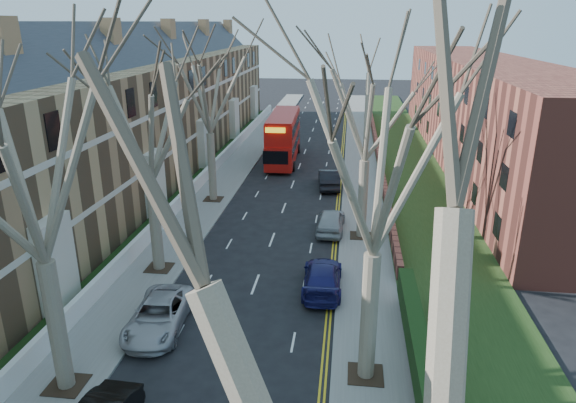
% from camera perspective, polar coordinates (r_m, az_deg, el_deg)
% --- Properties ---
extents(pavement_left, '(3.00, 102.00, 0.12)m').
position_cam_1_polar(pavement_left, '(51.00, -5.46, 4.22)').
color(pavement_left, slate).
rests_on(pavement_left, ground).
extents(pavement_right, '(3.00, 102.00, 0.12)m').
position_cam_1_polar(pavement_right, '(49.89, 8.17, 3.77)').
color(pavement_right, slate).
rests_on(pavement_right, ground).
extents(terrace_left, '(9.70, 78.00, 13.60)m').
position_cam_1_polar(terrace_left, '(44.75, -17.60, 8.46)').
color(terrace_left, olive).
rests_on(terrace_left, ground).
extents(flats_right, '(13.97, 54.00, 10.00)m').
position_cam_1_polar(flats_right, '(54.27, 20.70, 9.31)').
color(flats_right, brown).
rests_on(flats_right, ground).
extents(front_wall_left, '(0.30, 78.00, 1.00)m').
position_cam_1_polar(front_wall_left, '(43.81, -9.78, 2.24)').
color(front_wall_left, white).
rests_on(front_wall_left, ground).
extents(grass_verge_right, '(6.00, 102.00, 0.06)m').
position_cam_1_polar(grass_verge_right, '(50.19, 13.33, 3.64)').
color(grass_verge_right, '#1D3513').
rests_on(grass_verge_right, ground).
extents(tree_left_mid, '(10.50, 10.50, 14.71)m').
position_cam_1_polar(tree_left_mid, '(18.69, -27.17, 5.66)').
color(tree_left_mid, '#776955').
rests_on(tree_left_mid, ground).
extents(tree_left_far, '(10.15, 10.15, 14.22)m').
position_cam_1_polar(tree_left_far, '(27.45, -15.66, 10.15)').
color(tree_left_far, '#776955').
rests_on(tree_left_far, ground).
extents(tree_left_dist, '(10.50, 10.50, 14.71)m').
position_cam_1_polar(tree_left_dist, '(38.69, -8.96, 13.58)').
color(tree_left_dist, '#776955').
rests_on(tree_left_dist, ground).
extents(tree_right_mid, '(10.50, 10.50, 14.71)m').
position_cam_1_polar(tree_right_mid, '(17.52, 10.14, 6.71)').
color(tree_right_mid, '#776955').
rests_on(tree_right_mid, ground).
extents(tree_right_far, '(10.15, 10.15, 14.22)m').
position_cam_1_polar(tree_right_far, '(31.37, 8.88, 11.70)').
color(tree_right_far, '#776955').
rests_on(tree_right_far, ground).
extents(double_decker_bus, '(3.12, 11.27, 4.67)m').
position_cam_1_polar(double_decker_bus, '(51.41, -0.51, 7.00)').
color(double_decker_bus, '#AF110C').
rests_on(double_decker_bus, ground).
extents(car_left_far, '(2.62, 5.17, 1.40)m').
position_cam_1_polar(car_left_far, '(24.58, -14.18, -12.14)').
color(car_left_far, '#A7A6AC').
rests_on(car_left_far, ground).
extents(car_right_near, '(2.10, 4.97, 1.43)m').
position_cam_1_polar(car_right_near, '(27.07, 3.84, -8.39)').
color(car_right_near, '#181855').
rests_on(car_right_near, ground).
extents(car_right_mid, '(1.95, 4.48, 1.50)m').
position_cam_1_polar(car_right_mid, '(34.35, 4.78, -2.14)').
color(car_right_mid, '#989BA0').
rests_on(car_right_mid, ground).
extents(car_right_far, '(2.12, 4.91, 1.57)m').
position_cam_1_polar(car_right_far, '(43.47, 4.57, 2.56)').
color(car_right_far, black).
rests_on(car_right_far, ground).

